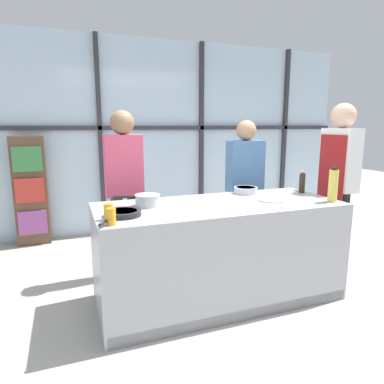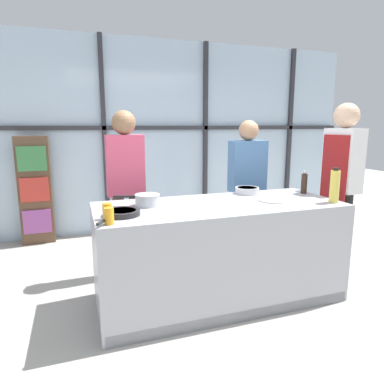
{
  "view_description": "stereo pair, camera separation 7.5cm",
  "coord_description": "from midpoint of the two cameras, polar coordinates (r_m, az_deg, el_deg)",
  "views": [
    {
      "loc": [
        -1.25,
        -2.67,
        1.57
      ],
      "look_at": [
        -0.22,
        0.1,
        1.0
      ],
      "focal_mm": 32.0,
      "sensor_mm": 36.0,
      "label": 1
    },
    {
      "loc": [
        -1.18,
        -2.7,
        1.57
      ],
      "look_at": [
        -0.22,
        0.1,
        1.0
      ],
      "focal_mm": 32.0,
      "sensor_mm": 36.0,
      "label": 2
    }
  ],
  "objects": [
    {
      "name": "ground_plane",
      "position": [
        3.34,
        3.7,
        -17.07
      ],
      "size": [
        18.0,
        18.0,
        0.0
      ],
      "primitive_type": "plane",
      "color": "#ADA89E"
    },
    {
      "name": "back_window_wall",
      "position": [
        5.22,
        -6.98,
        9.1
      ],
      "size": [
        6.4,
        0.1,
        2.8
      ],
      "color": "silver",
      "rests_on": "ground_plane"
    },
    {
      "name": "bookshelf",
      "position": [
        4.99,
        -25.69,
        0.11
      ],
      "size": [
        0.41,
        0.19,
        1.44
      ],
      "color": "brown",
      "rests_on": "ground_plane"
    },
    {
      "name": "demo_island",
      "position": [
        3.15,
        3.79,
        -9.89
      ],
      "size": [
        2.17,
        0.88,
        0.9
      ],
      "color": "#A8AAB2",
      "rests_on": "ground_plane"
    },
    {
      "name": "chef",
      "position": [
        3.89,
        22.64,
        2.34
      ],
      "size": [
        0.25,
        0.41,
        1.8
      ],
      "rotation": [
        0.0,
        0.0,
        1.57
      ],
      "color": "black",
      "rests_on": "ground_plane"
    },
    {
      "name": "spectator_far_left",
      "position": [
        3.58,
        -11.81,
        1.76
      ],
      "size": [
        0.38,
        0.24,
        1.72
      ],
      "rotation": [
        0.0,
        0.0,
        3.14
      ],
      "color": "#47382D",
      "rests_on": "ground_plane"
    },
    {
      "name": "spectator_center_left",
      "position": [
        4.04,
        8.26,
        1.77
      ],
      "size": [
        0.42,
        0.23,
        1.63
      ],
      "rotation": [
        0.0,
        0.0,
        3.14
      ],
      "color": "#232838",
      "rests_on": "ground_plane"
    },
    {
      "name": "frying_pan",
      "position": [
        2.66,
        -12.3,
        -3.47
      ],
      "size": [
        0.35,
        0.45,
        0.04
      ],
      "color": "#232326",
      "rests_on": "demo_island"
    },
    {
      "name": "saucepan",
      "position": [
        2.94,
        -8.21,
        -1.3
      ],
      "size": [
        0.39,
        0.21,
        0.1
      ],
      "color": "silver",
      "rests_on": "demo_island"
    },
    {
      "name": "white_plate",
      "position": [
        3.21,
        12.55,
        -1.27
      ],
      "size": [
        0.26,
        0.26,
        0.01
      ],
      "primitive_type": "cylinder",
      "color": "white",
      "rests_on": "demo_island"
    },
    {
      "name": "mixing_bowl",
      "position": [
        3.5,
        8.34,
        0.34
      ],
      "size": [
        0.24,
        0.24,
        0.06
      ],
      "color": "silver",
      "rests_on": "demo_island"
    },
    {
      "name": "oil_bottle",
      "position": [
        3.3,
        21.85,
        1.01
      ],
      "size": [
        0.08,
        0.08,
        0.31
      ],
      "color": "#E0CC4C",
      "rests_on": "demo_island"
    },
    {
      "name": "pepper_grinder",
      "position": [
        3.64,
        17.32,
        1.51
      ],
      "size": [
        0.06,
        0.06,
        0.23
      ],
      "color": "#332319",
      "rests_on": "demo_island"
    },
    {
      "name": "juice_glass_near",
      "position": [
        2.44,
        -14.2,
        -4.0
      ],
      "size": [
        0.07,
        0.07,
        0.12
      ],
      "primitive_type": "cylinder",
      "color": "orange",
      "rests_on": "demo_island"
    },
    {
      "name": "juice_glass_far",
      "position": [
        2.57,
        -14.55,
        -3.23
      ],
      "size": [
        0.07,
        0.07,
        0.12
      ],
      "primitive_type": "cylinder",
      "color": "orange",
      "rests_on": "demo_island"
    }
  ]
}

